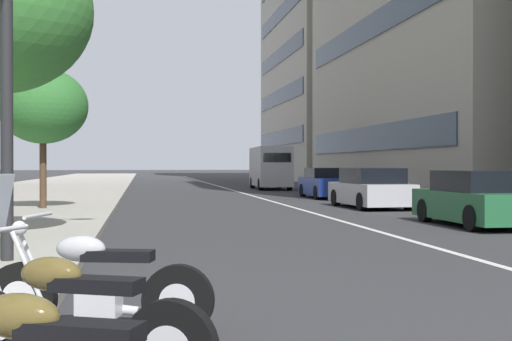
{
  "coord_description": "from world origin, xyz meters",
  "views": [
    {
      "loc": [
        -1.92,
        5.4,
        1.55
      ],
      "look_at": [
        10.12,
        3.44,
        1.45
      ],
      "focal_mm": 49.27,
      "sensor_mm": 36.0,
      "label": 1
    }
  ],
  "objects_px": {
    "car_mid_block_traffic": "(479,200)",
    "street_tree_far_plaza": "(43,106)",
    "motorcycle_under_tarp": "(68,324)",
    "car_far_down_avenue": "(327,184)",
    "car_approaching_light": "(371,189)",
    "motorcycle_far_end_row": "(97,289)",
    "delivery_van_ahead": "(270,167)"
  },
  "relations": [
    {
      "from": "motorcycle_far_end_row",
      "to": "car_mid_block_traffic",
      "type": "relative_size",
      "value": 0.49
    },
    {
      "from": "car_approaching_light",
      "to": "street_tree_far_plaza",
      "type": "xyz_separation_m",
      "value": [
        -0.69,
        11.23,
        2.75
      ]
    },
    {
      "from": "car_approaching_light",
      "to": "delivery_van_ahead",
      "type": "height_order",
      "value": "delivery_van_ahead"
    },
    {
      "from": "car_mid_block_traffic",
      "to": "street_tree_far_plaza",
      "type": "relative_size",
      "value": 0.94
    },
    {
      "from": "delivery_van_ahead",
      "to": "street_tree_far_plaza",
      "type": "xyz_separation_m",
      "value": [
        -19.94,
        11.1,
        2.02
      ]
    },
    {
      "from": "car_approaching_light",
      "to": "car_far_down_avenue",
      "type": "relative_size",
      "value": 1.06
    },
    {
      "from": "car_mid_block_traffic",
      "to": "delivery_van_ahead",
      "type": "xyz_separation_m",
      "value": [
        26.75,
        0.47,
        0.74
      ]
    },
    {
      "from": "delivery_van_ahead",
      "to": "car_far_down_avenue",
      "type": "bearing_deg",
      "value": -175.44
    },
    {
      "from": "motorcycle_far_end_row",
      "to": "car_mid_block_traffic",
      "type": "height_order",
      "value": "car_mid_block_traffic"
    },
    {
      "from": "motorcycle_under_tarp",
      "to": "motorcycle_far_end_row",
      "type": "xyz_separation_m",
      "value": [
        1.52,
        -0.1,
        -0.02
      ]
    },
    {
      "from": "car_mid_block_traffic",
      "to": "car_approaching_light",
      "type": "height_order",
      "value": "car_approaching_light"
    },
    {
      "from": "car_mid_block_traffic",
      "to": "street_tree_far_plaza",
      "type": "height_order",
      "value": "street_tree_far_plaza"
    },
    {
      "from": "motorcycle_far_end_row",
      "to": "street_tree_far_plaza",
      "type": "xyz_separation_m",
      "value": [
        16.86,
        2.74,
        3.01
      ]
    },
    {
      "from": "car_mid_block_traffic",
      "to": "car_approaching_light",
      "type": "distance_m",
      "value": 7.5
    },
    {
      "from": "car_approaching_light",
      "to": "delivery_van_ahead",
      "type": "relative_size",
      "value": 0.75
    },
    {
      "from": "delivery_van_ahead",
      "to": "street_tree_far_plaza",
      "type": "height_order",
      "value": "street_tree_far_plaza"
    },
    {
      "from": "motorcycle_under_tarp",
      "to": "motorcycle_far_end_row",
      "type": "height_order",
      "value": "motorcycle_under_tarp"
    },
    {
      "from": "motorcycle_far_end_row",
      "to": "delivery_van_ahead",
      "type": "relative_size",
      "value": 0.35
    },
    {
      "from": "car_approaching_light",
      "to": "street_tree_far_plaza",
      "type": "relative_size",
      "value": 0.99
    },
    {
      "from": "car_mid_block_traffic",
      "to": "car_far_down_avenue",
      "type": "distance_m",
      "value": 14.97
    },
    {
      "from": "car_far_down_avenue",
      "to": "delivery_van_ahead",
      "type": "xyz_separation_m",
      "value": [
        11.78,
        0.51,
        0.75
      ]
    },
    {
      "from": "car_mid_block_traffic",
      "to": "car_far_down_avenue",
      "type": "xyz_separation_m",
      "value": [
        14.97,
        -0.04,
        -0.01
      ]
    },
    {
      "from": "motorcycle_under_tarp",
      "to": "delivery_van_ahead",
      "type": "xyz_separation_m",
      "value": [
        38.31,
        -8.45,
        0.97
      ]
    },
    {
      "from": "car_far_down_avenue",
      "to": "street_tree_far_plaza",
      "type": "xyz_separation_m",
      "value": [
        -8.16,
        11.6,
        2.77
      ]
    },
    {
      "from": "street_tree_far_plaza",
      "to": "delivery_van_ahead",
      "type": "bearing_deg",
      "value": -29.1
    },
    {
      "from": "motorcycle_under_tarp",
      "to": "car_far_down_avenue",
      "type": "xyz_separation_m",
      "value": [
        26.54,
        -8.95,
        0.21
      ]
    },
    {
      "from": "motorcycle_under_tarp",
      "to": "car_mid_block_traffic",
      "type": "bearing_deg",
      "value": -103.32
    },
    {
      "from": "motorcycle_far_end_row",
      "to": "delivery_van_ahead",
      "type": "height_order",
      "value": "delivery_van_ahead"
    },
    {
      "from": "motorcycle_far_end_row",
      "to": "car_far_down_avenue",
      "type": "xyz_separation_m",
      "value": [
        25.02,
        -8.86,
        0.24
      ]
    },
    {
      "from": "car_approaching_light",
      "to": "car_mid_block_traffic",
      "type": "bearing_deg",
      "value": -179.11
    },
    {
      "from": "street_tree_far_plaza",
      "to": "car_far_down_avenue",
      "type": "bearing_deg",
      "value": -54.87
    },
    {
      "from": "motorcycle_far_end_row",
      "to": "car_far_down_avenue",
      "type": "bearing_deg",
      "value": -94.72
    }
  ]
}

